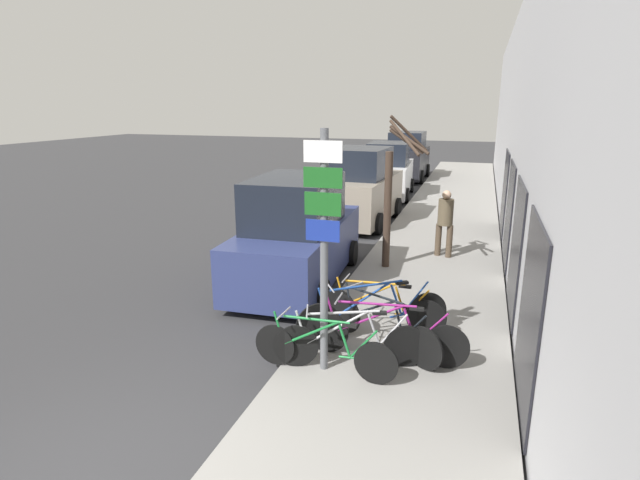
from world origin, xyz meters
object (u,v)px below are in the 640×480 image
object	(u,v)px
signpost	(324,242)
street_tree	(391,196)
bicycle_2	(385,335)
bicycle_5	(381,309)
parked_car_2	(388,172)
bicycle_3	(382,326)
parked_car_3	(407,158)
bicycle_0	(324,350)
pedestrian_near	(445,219)
parked_car_0	(297,236)
bicycle_4	(374,315)
parked_car_1	(360,190)
bicycle_1	(351,342)

from	to	relation	value
signpost	street_tree	distance (m)	4.85
bicycle_2	bicycle_5	xyz separation A→B (m)	(-0.25, 1.00, -0.02)
bicycle_5	parked_car_2	bearing A→B (deg)	11.20
bicycle_3	bicycle_5	bearing A→B (deg)	43.57
bicycle_2	parked_car_3	size ratio (longest dim) A/B	0.56
bicycle_0	street_tree	xyz separation A→B (m)	(0.01, 4.98, 1.29)
pedestrian_near	street_tree	world-z (taller)	street_tree
street_tree	pedestrian_near	bearing A→B (deg)	47.79
bicycle_5	parked_car_0	size ratio (longest dim) A/B	0.46
bicycle_4	bicycle_5	world-z (taller)	bicycle_4
bicycle_0	bicycle_4	world-z (taller)	bicycle_4
parked_car_3	parked_car_0	bearing A→B (deg)	-89.96
bicycle_4	street_tree	size ratio (longest dim) A/B	0.63
parked_car_3	pedestrian_near	bearing A→B (deg)	-77.90
parked_car_0	parked_car_1	xyz separation A→B (m)	(-0.01, 5.89, 0.07)
bicycle_2	parked_car_2	world-z (taller)	parked_car_2
parked_car_0	parked_car_2	size ratio (longest dim) A/B	1.07
bicycle_4	street_tree	world-z (taller)	street_tree
bicycle_4	parked_car_2	bearing A→B (deg)	-22.53
bicycle_3	parked_car_0	distance (m)	3.73
bicycle_1	bicycle_5	distance (m)	1.36
signpost	bicycle_4	bearing A→B (deg)	66.40
bicycle_4	pedestrian_near	size ratio (longest dim) A/B	1.31
signpost	bicycle_2	bearing A→B (deg)	33.94
bicycle_4	parked_car_2	size ratio (longest dim) A/B	0.49
bicycle_3	parked_car_1	world-z (taller)	parked_car_1
bicycle_0	bicycle_3	size ratio (longest dim) A/B	1.09
parked_car_0	parked_car_2	bearing A→B (deg)	87.20
bicycle_3	bicycle_4	bearing A→B (deg)	64.85
bicycle_4	bicycle_5	xyz separation A→B (m)	(0.03, 0.41, -0.05)
bicycle_3	parked_car_1	distance (m)	9.04
signpost	bicycle_5	world-z (taller)	signpost
parked_car_0	parked_car_3	world-z (taller)	parked_car_3
signpost	bicycle_0	bearing A→B (deg)	-72.07
parked_car_1	parked_car_3	xyz separation A→B (m)	(0.02, 10.26, -0.01)
parked_car_2	bicycle_3	bearing A→B (deg)	-83.79
bicycle_2	parked_car_1	distance (m)	9.37
bicycle_3	pedestrian_near	xyz separation A→B (m)	(0.51, 5.25, 0.57)
bicycle_5	street_tree	xyz separation A→B (m)	(-0.46, 3.32, 1.29)
bicycle_2	bicycle_5	distance (m)	1.04
bicycle_3	bicycle_4	size ratio (longest dim) A/B	0.89
street_tree	signpost	bearing A→B (deg)	-90.66
bicycle_1	street_tree	distance (m)	4.85
bicycle_3	parked_car_3	distance (m)	19.11
bicycle_1	parked_car_0	size ratio (longest dim) A/B	0.45
bicycle_1	bicycle_4	bearing A→B (deg)	-25.40
signpost	parked_car_2	world-z (taller)	signpost
bicycle_4	parked_car_1	bearing A→B (deg)	-17.04
pedestrian_near	bicycle_3	bearing A→B (deg)	101.24
bicycle_5	parked_car_2	size ratio (longest dim) A/B	0.49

